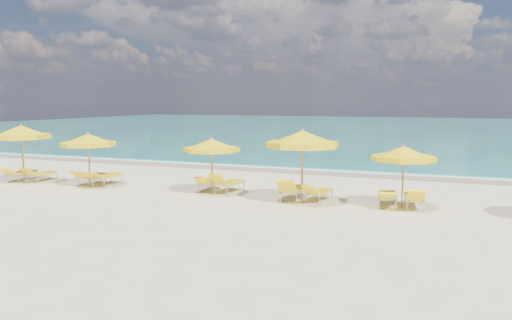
% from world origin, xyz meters
% --- Properties ---
extents(ground_plane, '(120.00, 120.00, 0.00)m').
position_xyz_m(ground_plane, '(0.00, 0.00, 0.00)').
color(ground_plane, beige).
extents(ocean, '(120.00, 80.00, 0.30)m').
position_xyz_m(ocean, '(0.00, 48.00, 0.00)').
color(ocean, '#15776F').
rests_on(ocean, ground).
extents(wet_sand_band, '(120.00, 2.60, 0.01)m').
position_xyz_m(wet_sand_band, '(0.00, 7.40, 0.00)').
color(wet_sand_band, tan).
rests_on(wet_sand_band, ground).
extents(foam_line, '(120.00, 1.20, 0.03)m').
position_xyz_m(foam_line, '(0.00, 8.20, 0.00)').
color(foam_line, white).
rests_on(foam_line, ground).
extents(whitecap_near, '(14.00, 0.36, 0.05)m').
position_xyz_m(whitecap_near, '(-6.00, 17.00, 0.00)').
color(whitecap_near, white).
rests_on(whitecap_near, ground).
extents(whitecap_far, '(18.00, 0.30, 0.05)m').
position_xyz_m(whitecap_far, '(8.00, 24.00, 0.00)').
color(whitecap_far, white).
rests_on(whitecap_far, ground).
extents(umbrella_1, '(3.11, 3.11, 2.55)m').
position_xyz_m(umbrella_1, '(-10.15, -0.48, 2.17)').
color(umbrella_1, '#9F814F').
rests_on(umbrella_1, ground).
extents(umbrella_2, '(2.44, 2.44, 2.26)m').
position_xyz_m(umbrella_2, '(-6.66, -0.38, 1.92)').
color(umbrella_2, '#9F814F').
rests_on(umbrella_2, ground).
extents(umbrella_3, '(2.78, 2.78, 2.17)m').
position_xyz_m(umbrella_3, '(-1.23, 0.04, 1.85)').
color(umbrella_3, '#9F814F').
rests_on(umbrella_3, ground).
extents(umbrella_4, '(3.24, 3.24, 2.60)m').
position_xyz_m(umbrella_4, '(2.43, -0.31, 2.22)').
color(umbrella_4, '#9F814F').
rests_on(umbrella_4, ground).
extents(umbrella_5, '(2.13, 2.13, 2.13)m').
position_xyz_m(umbrella_5, '(5.78, 0.03, 1.81)').
color(umbrella_5, '#9F814F').
rests_on(umbrella_5, ground).
extents(lounger_1_left, '(0.80, 1.90, 0.74)m').
position_xyz_m(lounger_1_left, '(-10.55, -0.22, 0.22)').
color(lounger_1_left, '#A5A8AD').
rests_on(lounger_1_left, ground).
extents(lounger_1_right, '(0.63, 1.68, 0.75)m').
position_xyz_m(lounger_1_right, '(-9.62, 0.01, 0.21)').
color(lounger_1_right, '#A5A8AD').
rests_on(lounger_1_right, ground).
extents(lounger_2_left, '(0.68, 1.84, 0.74)m').
position_xyz_m(lounger_2_left, '(-7.03, 0.18, 0.22)').
color(lounger_2_left, '#A5A8AD').
rests_on(lounger_2_left, ground).
extents(lounger_2_right, '(0.70, 1.99, 0.74)m').
position_xyz_m(lounger_2_right, '(-6.27, 0.21, 0.23)').
color(lounger_2_right, '#A5A8AD').
rests_on(lounger_2_right, ground).
extents(lounger_3_left, '(0.90, 1.87, 0.73)m').
position_xyz_m(lounger_3_left, '(-1.66, 0.64, 0.22)').
color(lounger_3_left, '#A5A8AD').
rests_on(lounger_3_left, ground).
extents(lounger_3_right, '(0.87, 1.83, 0.88)m').
position_xyz_m(lounger_3_right, '(-0.77, 0.60, 0.23)').
color(lounger_3_right, '#A5A8AD').
rests_on(lounger_3_right, ground).
extents(lounger_4_left, '(0.70, 1.93, 0.94)m').
position_xyz_m(lounger_4_left, '(2.03, -0.02, 0.24)').
color(lounger_4_left, '#A5A8AD').
rests_on(lounger_4_left, ground).
extents(lounger_4_right, '(0.83, 1.69, 0.71)m').
position_xyz_m(lounger_4_right, '(2.93, 0.18, 0.20)').
color(lounger_4_right, '#A5A8AD').
rests_on(lounger_4_right, ground).
extents(lounger_5_left, '(0.87, 1.92, 0.69)m').
position_xyz_m(lounger_5_left, '(5.27, 0.27, 0.22)').
color(lounger_5_left, '#A5A8AD').
rests_on(lounger_5_left, ground).
extents(lounger_5_right, '(0.79, 1.78, 0.81)m').
position_xyz_m(lounger_5_right, '(6.15, 0.22, 0.22)').
color(lounger_5_right, '#A5A8AD').
rests_on(lounger_5_right, ground).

